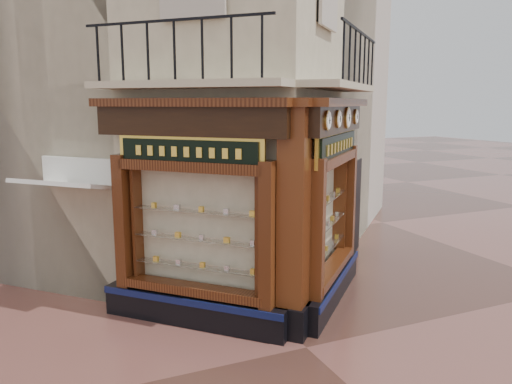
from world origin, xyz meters
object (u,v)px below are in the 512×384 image
corner_pilaster (293,224)px  signboard_left (188,152)px  clock_c (348,118)px  awning (70,308)px  signboard_right (338,146)px  clock_b (338,119)px  clock_a (328,120)px  clock_d (356,117)px

corner_pilaster → signboard_left: (-1.46, 1.01, 1.15)m
clock_c → signboard_left: size_ratio=0.21×
awning → signboard_right: size_ratio=0.74×
clock_c → awning: bearing=118.3°
clock_b → signboard_left: (-2.63, 0.45, -0.52)m
clock_b → signboard_left: bearing=125.3°
awning → clock_a: bearing=-169.1°
corner_pilaster → clock_b: size_ratio=12.45×
corner_pilaster → signboard_right: size_ratio=1.81×
signboard_left → clock_a: bearing=-161.4°
corner_pilaster → clock_c: (1.76, 1.16, 1.67)m
clock_d → signboard_left: (-3.85, -0.77, -0.52)m
clock_a → clock_c: 1.65m
awning → clock_b: bearing=-160.1°
clock_a → clock_b: 0.81m
clock_b → clock_d: bearing=-0.0°
corner_pilaster → signboard_right: (1.46, 1.01, 1.15)m
signboard_left → clock_d: bearing=-123.7°
clock_c → clock_d: bearing=0.0°
corner_pilaster → signboard_left: size_ratio=2.02×
corner_pilaster → clock_d: size_ratio=12.75×
clock_b → clock_d: size_ratio=1.02×
clock_a → signboard_right: bearing=4.7°
clock_b → clock_d: (1.22, 1.22, 0.00)m
clock_b → signboard_right: 0.75m
corner_pilaster → signboard_left: corner_pilaster is taller
awning → signboard_left: (1.96, -1.70, 3.10)m
clock_b → signboard_right: clock_b is taller
corner_pilaster → clock_a: bearing=-45.8°
corner_pilaster → clock_c: 2.69m
clock_a → clock_b: size_ratio=1.02×
clock_a → signboard_right: (0.87, 1.02, -0.52)m
signboard_left → clock_b: bearing=-144.7°
clock_b → clock_c: bearing=-0.0°
clock_d → awning: clock_d is taller
clock_a → signboard_left: bearing=108.6°
corner_pilaster → clock_a: (0.60, -0.01, 1.67)m
clock_b → awning: size_ratio=0.20×
clock_a → awning: bearing=100.9°
signboard_right → clock_d: bearing=-5.3°
clock_d → clock_a: bearing=180.0°
clock_a → signboard_left: clock_a is taller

